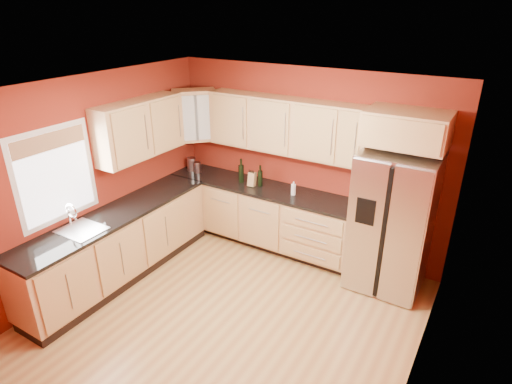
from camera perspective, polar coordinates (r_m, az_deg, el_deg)
floor at (r=5.18m, az=-3.79°, el=-16.43°), size 4.00×4.00×0.00m
ceiling at (r=4.02m, az=-4.82°, el=13.09°), size 4.00×4.00×0.00m
wall_back at (r=6.05m, az=6.65°, el=3.99°), size 4.00×0.04×2.60m
wall_front at (r=3.31m, az=-25.37°, el=-17.14°), size 4.00×0.04×2.60m
wall_left at (r=5.74m, az=-20.85°, el=1.41°), size 0.04×4.00×2.60m
wall_right at (r=3.82m, az=21.68°, el=-10.50°), size 0.04×4.00×2.60m
base_cabinets_back at (r=6.38m, az=0.66°, el=-3.18°), size 2.90×0.60×0.88m
base_cabinets_left at (r=5.90m, az=-17.77°, el=-6.88°), size 0.60×2.80×0.88m
countertop_back at (r=6.17m, az=0.63°, el=0.58°), size 2.90×0.62×0.04m
countertop_left at (r=5.68m, az=-18.28°, el=-2.92°), size 0.62×2.80×0.04m
upper_cabinets_back at (r=5.85m, az=3.97°, el=8.80°), size 2.30×0.33×0.75m
upper_cabinets_left at (r=5.91m, az=-15.17°, el=8.17°), size 0.33×1.35×0.75m
corner_upper_cabinet at (r=6.47m, az=-8.15°, el=10.10°), size 0.67×0.67×0.75m
over_fridge_cabinet at (r=5.16m, az=19.46°, el=8.01°), size 0.92×0.60×0.40m
refrigerator at (r=5.50m, az=17.64°, el=-3.82°), size 0.90×0.75×1.78m
window at (r=5.38m, az=-25.16°, el=2.03°), size 0.03×0.90×1.00m
sink_faucet at (r=5.34m, az=-22.46°, el=-3.31°), size 0.50×0.42×0.30m
canister_left at (r=6.79m, az=-8.61°, el=3.70°), size 0.14×0.14×0.21m
canister_right at (r=6.70m, az=-7.80°, el=3.28°), size 0.12×0.12×0.17m
wine_bottle_a at (r=6.12m, az=0.56°, el=2.19°), size 0.09×0.09×0.32m
wine_bottle_b at (r=6.25m, az=-1.99°, el=2.86°), size 0.09×0.09×0.36m
knife_block at (r=6.15m, az=-0.52°, el=1.71°), size 0.11×0.10×0.20m
soap_dispenser at (r=5.88m, az=5.01°, el=0.50°), size 0.08×0.08×0.19m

